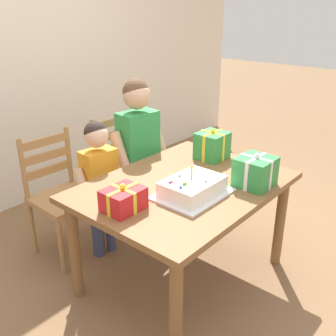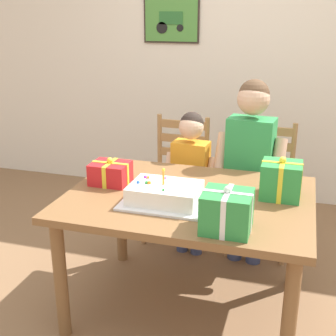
# 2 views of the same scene
# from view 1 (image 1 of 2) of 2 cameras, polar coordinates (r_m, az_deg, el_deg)

# --- Properties ---
(ground_plane) EXTENTS (20.00, 20.00, 0.00)m
(ground_plane) POSITION_cam_1_polar(r_m,az_deg,el_deg) (2.87, 2.15, -15.49)
(ground_plane) COLOR #846042
(back_wall) EXTENTS (6.40, 0.11, 2.60)m
(back_wall) POSITION_cam_1_polar(r_m,az_deg,el_deg) (3.75, -21.55, 14.07)
(back_wall) COLOR silver
(back_wall) RESTS_ON ground
(dining_table) EXTENTS (1.32, 0.99, 0.72)m
(dining_table) POSITION_cam_1_polar(r_m,az_deg,el_deg) (2.52, 2.36, -4.20)
(dining_table) COLOR brown
(dining_table) RESTS_ON ground
(birthday_cake) EXTENTS (0.44, 0.34, 0.19)m
(birthday_cake) POSITION_cam_1_polar(r_m,az_deg,el_deg) (2.32, 3.57, -2.85)
(birthday_cake) COLOR silver
(birthday_cake) RESTS_ON dining_table
(gift_box_red_large) EXTENTS (0.21, 0.20, 0.23)m
(gift_box_red_large) POSITION_cam_1_polar(r_m,az_deg,el_deg) (2.87, 6.41, 3.25)
(gift_box_red_large) COLOR #2D8E42
(gift_box_red_large) RESTS_ON dining_table
(gift_box_beside_cake) EXTENTS (0.23, 0.21, 0.22)m
(gift_box_beside_cake) POSITION_cam_1_polar(r_m,az_deg,el_deg) (2.48, 12.54, -0.52)
(gift_box_beside_cake) COLOR #2D8E42
(gift_box_beside_cake) RESTS_ON dining_table
(gift_box_corner_small) EXTENTS (0.22, 0.18, 0.16)m
(gift_box_corner_small) POSITION_cam_1_polar(r_m,az_deg,el_deg) (2.17, -6.50, -4.53)
(gift_box_corner_small) COLOR red
(gift_box_corner_small) RESTS_ON dining_table
(chair_left) EXTENTS (0.43, 0.43, 0.92)m
(chair_left) POSITION_cam_1_polar(r_m,az_deg,el_deg) (3.00, -15.18, -3.85)
(chair_left) COLOR #A87A4C
(chair_left) RESTS_ON ground
(chair_right) EXTENTS (0.43, 0.43, 0.92)m
(chair_right) POSITION_cam_1_polar(r_m,az_deg,el_deg) (3.36, -6.33, -0.22)
(chair_right) COLOR #A87A4C
(chair_right) RESTS_ON ground
(child_older) EXTENTS (0.48, 0.28, 1.27)m
(child_older) POSITION_cam_1_polar(r_m,az_deg,el_deg) (3.03, -4.32, 3.50)
(child_older) COLOR #38426B
(child_older) RESTS_ON ground
(child_younger) EXTENTS (0.39, 0.23, 1.04)m
(child_younger) POSITION_cam_1_polar(r_m,az_deg,el_deg) (2.84, -9.89, -1.30)
(child_younger) COLOR #38426B
(child_younger) RESTS_ON ground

